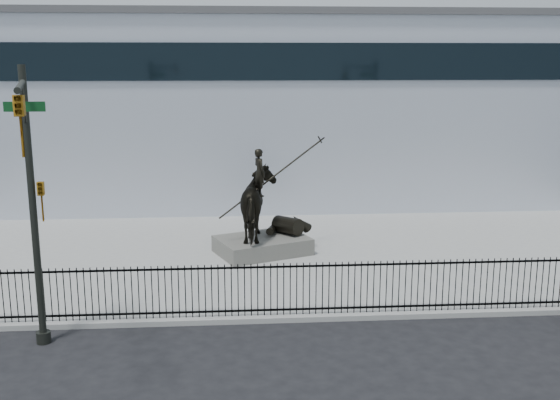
{
  "coord_description": "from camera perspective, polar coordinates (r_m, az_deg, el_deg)",
  "views": [
    {
      "loc": [
        -2.11,
        -15.83,
        7.13
      ],
      "look_at": [
        -0.49,
        6.0,
        2.39
      ],
      "focal_mm": 42.0,
      "sensor_mm": 36.0,
      "label": 1
    }
  ],
  "objects": [
    {
      "name": "equestrian_statue",
      "position": [
        23.64,
        -1.43,
        -0.36
      ],
      "size": [
        3.79,
        3.12,
        3.44
      ],
      "rotation": [
        0.0,
        0.0,
        0.38
      ],
      "color": "black",
      "rests_on": "statue_plinth"
    },
    {
      "name": "picket_fence",
      "position": [
        18.31,
        2.66,
        -7.69
      ],
      "size": [
        22.1,
        0.1,
        1.5
      ],
      "color": "black",
      "rests_on": "plaza"
    },
    {
      "name": "building",
      "position": [
        35.99,
        -0.88,
        8.02
      ],
      "size": [
        44.0,
        14.0,
        9.0
      ],
      "primitive_type": "cube",
      "color": "silver",
      "rests_on": "ground"
    },
    {
      "name": "statue_plinth",
      "position": [
        23.99,
        -1.54,
        -3.97
      ],
      "size": [
        3.74,
        3.19,
        0.59
      ],
      "primitive_type": "cube",
      "rotation": [
        0.0,
        0.0,
        0.38
      ],
      "color": "#585650",
      "rests_on": "plaza"
    },
    {
      "name": "ground",
      "position": [
        17.49,
        3.13,
        -11.86
      ],
      "size": [
        120.0,
        120.0,
        0.0
      ],
      "primitive_type": "plane",
      "color": "black",
      "rests_on": "ground"
    },
    {
      "name": "plaza",
      "position": [
        23.99,
        1.0,
        -4.89
      ],
      "size": [
        30.0,
        12.0,
        0.15
      ],
      "primitive_type": "cube",
      "color": "gray",
      "rests_on": "ground"
    },
    {
      "name": "traffic_signal_left",
      "position": [
        16.2,
        -20.79,
        0.37
      ],
      "size": [
        1.52,
        4.84,
        7.0
      ],
      "color": "black",
      "rests_on": "ground"
    }
  ]
}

